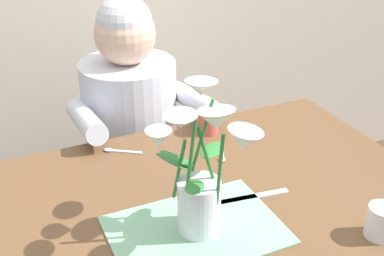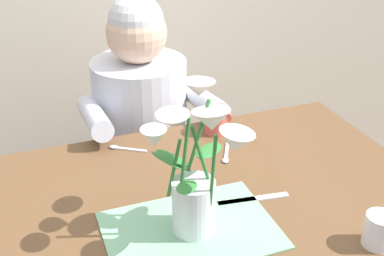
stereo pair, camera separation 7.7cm
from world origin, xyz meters
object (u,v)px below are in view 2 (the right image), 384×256
(ceramic_mug, at_px, (380,230))
(tea_cup, at_px, (216,121))
(flower_vase, at_px, (196,170))
(seated_person, at_px, (143,145))
(dinner_knife, at_px, (253,199))

(ceramic_mug, distance_m, tea_cup, 0.64)
(flower_vase, bearing_deg, ceramic_mug, -27.47)
(seated_person, relative_size, flower_vase, 3.33)
(seated_person, height_order, flower_vase, seated_person)
(dinner_knife, bearing_deg, flower_vase, -155.51)
(flower_vase, xyz_separation_m, dinner_knife, (0.18, 0.06, -0.16))
(seated_person, xyz_separation_m, ceramic_mug, (0.31, -0.92, 0.22))
(flower_vase, height_order, ceramic_mug, flower_vase)
(dinner_knife, xyz_separation_m, tea_cup, (0.05, 0.37, 0.04))
(seated_person, xyz_separation_m, dinner_knife, (0.12, -0.67, 0.18))
(seated_person, height_order, tea_cup, seated_person)
(tea_cup, bearing_deg, flower_vase, -118.27)
(dinner_knife, xyz_separation_m, ceramic_mug, (0.19, -0.25, 0.04))
(flower_vase, distance_m, tea_cup, 0.50)
(tea_cup, bearing_deg, ceramic_mug, -77.41)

